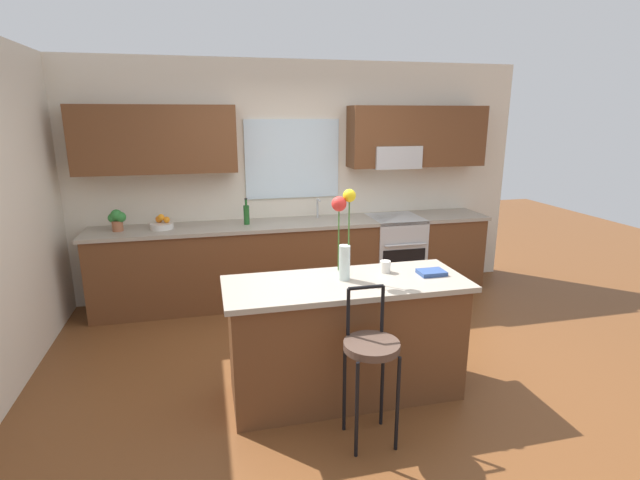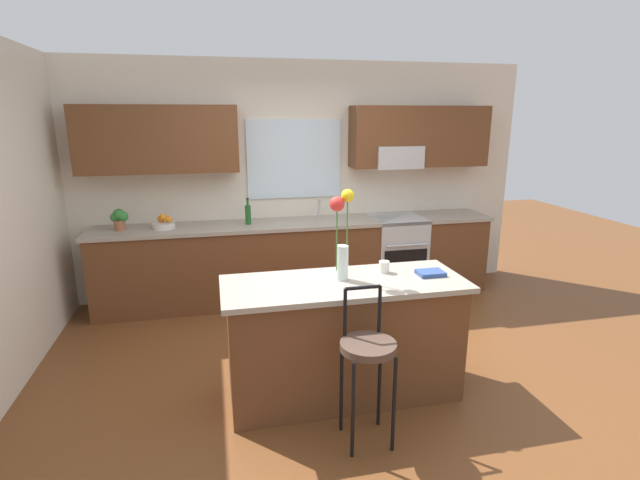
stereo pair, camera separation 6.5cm
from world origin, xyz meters
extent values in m
plane|color=brown|center=(0.00, 0.00, 0.00)|extent=(14.00, 14.00, 0.00)
cube|color=beige|center=(0.00, 2.06, 1.35)|extent=(5.60, 0.12, 2.70)
cube|color=brown|center=(-1.47, 1.83, 1.85)|extent=(1.65, 0.34, 0.70)
cube|color=brown|center=(1.47, 1.83, 1.85)|extent=(1.65, 0.34, 0.70)
cube|color=silver|center=(0.00, 1.99, 1.60)|extent=(1.10, 0.03, 0.90)
cube|color=#B7BABC|center=(1.18, 1.80, 1.62)|extent=(0.56, 0.36, 0.26)
cube|color=brown|center=(0.00, 1.70, 0.44)|extent=(4.50, 0.60, 0.88)
cube|color=#9E9384|center=(0.00, 1.70, 0.90)|extent=(4.56, 0.64, 0.04)
cube|color=#B7BABC|center=(0.27, 1.70, 0.85)|extent=(0.54, 0.38, 0.11)
cylinder|color=#B7BABC|center=(0.27, 1.86, 1.03)|extent=(0.02, 0.02, 0.22)
cylinder|color=#B7BABC|center=(0.27, 1.80, 1.14)|extent=(0.02, 0.12, 0.02)
cube|color=#B7BABC|center=(1.18, 1.68, 0.46)|extent=(0.60, 0.60, 0.92)
cube|color=black|center=(1.18, 1.38, 0.40)|extent=(0.52, 0.02, 0.40)
cylinder|color=#B7BABC|center=(1.18, 1.35, 0.66)|extent=(0.50, 0.02, 0.02)
cube|color=brown|center=(-0.04, -0.35, 0.44)|extent=(1.71, 0.62, 0.88)
cube|color=#9E9384|center=(-0.04, -0.35, 0.90)|extent=(1.79, 0.70, 0.04)
cylinder|color=black|center=(-0.17, -1.05, 0.33)|extent=(0.02, 0.02, 0.66)
cylinder|color=black|center=(0.10, -1.05, 0.33)|extent=(0.02, 0.02, 0.66)
cylinder|color=black|center=(-0.17, -0.78, 0.33)|extent=(0.02, 0.02, 0.66)
cylinder|color=black|center=(0.10, -0.78, 0.33)|extent=(0.02, 0.02, 0.66)
cylinder|color=#4C382D|center=(-0.04, -0.92, 0.69)|extent=(0.36, 0.36, 0.05)
cylinder|color=black|center=(-0.15, -0.78, 0.87)|extent=(0.02, 0.02, 0.32)
cylinder|color=black|center=(0.08, -0.78, 0.87)|extent=(0.02, 0.02, 0.32)
cylinder|color=black|center=(-0.04, -0.78, 1.03)|extent=(0.23, 0.02, 0.02)
cylinder|color=silver|center=(-0.04, -0.31, 1.05)|extent=(0.09, 0.09, 0.26)
cylinder|color=#3D722D|center=(-0.01, -0.30, 1.27)|extent=(0.01, 0.01, 0.55)
sphere|color=yellow|center=(-0.01, -0.30, 1.54)|extent=(0.09, 0.09, 0.09)
cylinder|color=#3D722D|center=(-0.09, -0.31, 1.24)|extent=(0.01, 0.01, 0.49)
sphere|color=red|center=(-0.09, -0.31, 1.49)|extent=(0.11, 0.11, 0.11)
cylinder|color=silver|center=(0.32, -0.22, 0.97)|extent=(0.08, 0.08, 0.09)
cube|color=navy|center=(0.64, -0.36, 0.94)|extent=(0.20, 0.15, 0.03)
cylinder|color=silver|center=(-1.48, 1.70, 0.95)|extent=(0.24, 0.24, 0.06)
sphere|color=orange|center=(-1.42, 1.70, 1.01)|extent=(0.07, 0.07, 0.07)
sphere|color=orange|center=(-1.50, 1.75, 1.01)|extent=(0.08, 0.08, 0.08)
sphere|color=orange|center=(-1.48, 1.70, 1.04)|extent=(0.07, 0.07, 0.07)
cylinder|color=#1E5923|center=(-0.58, 1.70, 1.03)|extent=(0.06, 0.06, 0.21)
cylinder|color=#1E5923|center=(-0.58, 1.70, 1.17)|extent=(0.03, 0.03, 0.07)
cylinder|color=black|center=(-0.58, 1.70, 1.21)|extent=(0.03, 0.03, 0.02)
cylinder|color=#9E5B3D|center=(-1.92, 1.70, 0.98)|extent=(0.11, 0.11, 0.11)
sphere|color=#2D7A33|center=(-1.92, 1.70, 1.09)|extent=(0.12, 0.12, 0.12)
sphere|color=#2D7A33|center=(-1.96, 1.71, 1.06)|extent=(0.10, 0.10, 0.10)
sphere|color=#2D7A33|center=(-1.88, 1.69, 1.07)|extent=(0.11, 0.11, 0.11)
camera|label=1|loc=(-1.00, -3.50, 2.10)|focal=26.69mm
camera|label=2|loc=(-0.93, -3.51, 2.10)|focal=26.69mm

